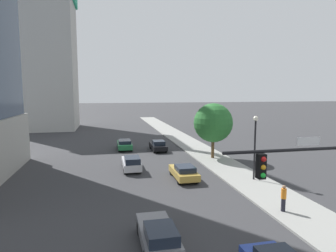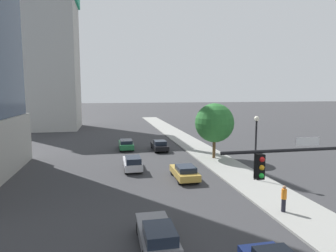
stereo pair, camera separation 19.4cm
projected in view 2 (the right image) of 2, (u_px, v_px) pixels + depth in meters
sidewalk at (227, 167)px, 30.77m from camera, size 4.23×120.00×0.15m
construction_building at (43, 52)px, 60.69m from camera, size 14.68×23.87×38.41m
traffic_light_pole at (307, 178)px, 12.63m from camera, size 6.12×0.48×5.88m
street_lamp at (256, 138)px, 25.61m from camera, size 0.44×0.44×5.70m
street_tree at (214, 123)px, 34.08m from camera, size 4.58×4.58×6.47m
car_gray at (157, 235)px, 14.72m from camera, size 1.75×4.41×1.51m
car_silver at (132, 163)px, 29.61m from camera, size 1.74×4.39×1.54m
car_green at (126, 144)px, 40.28m from camera, size 1.88×4.67×1.40m
car_black at (160, 145)px, 39.53m from camera, size 1.82×4.62×1.42m
car_gold at (185, 172)px, 26.53m from camera, size 1.87×4.32×1.34m
pedestrian_orange_shirt at (284, 198)px, 18.99m from camera, size 0.34×0.34×1.76m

